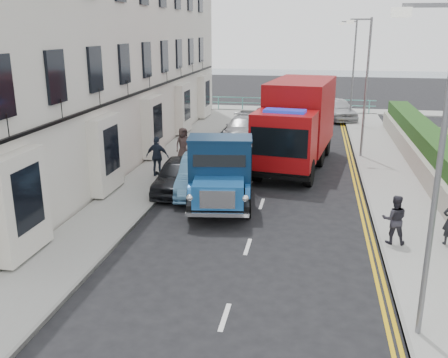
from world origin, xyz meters
TOP-DOWN VIEW (x-y plane):
  - ground at (0.00, 0.00)m, footprint 120.00×120.00m
  - pavement_west at (-5.20, 9.00)m, footprint 2.40×38.00m
  - pavement_east at (5.30, 9.00)m, footprint 2.60×38.00m
  - promenade at (0.00, 29.00)m, footprint 30.00×2.50m
  - sea_plane at (0.00, 60.00)m, footprint 120.00×120.00m
  - terrace_west at (-9.47, 13.00)m, footprint 6.31×30.20m
  - garden_east at (7.21, 9.00)m, footprint 1.45×28.00m
  - seafront_railing at (0.00, 28.20)m, footprint 13.00×0.08m
  - lamp_near at (4.18, -2.00)m, footprint 1.23×0.18m
  - lamp_mid at (4.18, 14.00)m, footprint 1.23×0.18m
  - lamp_far at (4.18, 24.00)m, footprint 1.23×0.18m
  - bedford_lorry at (-1.49, 5.31)m, footprint 3.00×5.96m
  - red_lorry at (1.03, 11.88)m, footprint 3.69×8.09m
  - parked_car_front at (-3.60, 7.00)m, footprint 1.80×4.11m
  - parked_car_mid at (-2.60, 7.03)m, footprint 2.03×4.71m
  - parked_car_rear at (-2.63, 18.00)m, footprint 1.73×4.23m
  - seafront_car_left at (-1.08, 24.86)m, footprint 2.53×5.07m
  - seafront_car_right at (3.50, 25.32)m, footprint 3.07×4.98m
  - pedestrian_east_far at (4.40, 2.85)m, footprint 0.77×0.61m
  - pedestrian_west_near at (-4.96, 8.56)m, footprint 1.07×0.49m
  - pedestrian_west_far at (-4.50, 11.28)m, footprint 0.98×0.94m

SIDE VIEW (x-z plane):
  - ground at x=0.00m, z-range 0.00..0.00m
  - sea_plane at x=0.00m, z-range 0.00..0.00m
  - pavement_west at x=-5.20m, z-range 0.00..0.12m
  - pavement_east at x=5.30m, z-range 0.00..0.12m
  - promenade at x=0.00m, z-range 0.00..0.12m
  - seafront_railing at x=0.00m, z-range 0.03..1.14m
  - parked_car_rear at x=-2.63m, z-range 0.00..1.22m
  - parked_car_front at x=-3.60m, z-range 0.00..1.38m
  - seafront_car_left at x=-1.08m, z-range 0.00..1.38m
  - parked_car_mid at x=-2.60m, z-range 0.00..1.51m
  - seafront_car_right at x=3.50m, z-range 0.00..1.58m
  - pedestrian_east_far at x=4.40m, z-range 0.12..1.67m
  - garden_east at x=7.21m, z-range 0.02..1.77m
  - pedestrian_west_far at x=-4.50m, z-range 0.12..1.81m
  - pedestrian_west_near at x=-4.96m, z-range 0.12..1.92m
  - bedford_lorry at x=-1.49m, z-range -0.11..2.60m
  - red_lorry at x=1.03m, z-range 0.13..4.22m
  - lamp_near at x=4.18m, z-range 0.50..7.50m
  - lamp_mid at x=4.18m, z-range 0.50..7.50m
  - lamp_far at x=4.18m, z-range 0.50..7.50m
  - terrace_west at x=-9.47m, z-range 0.04..14.29m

